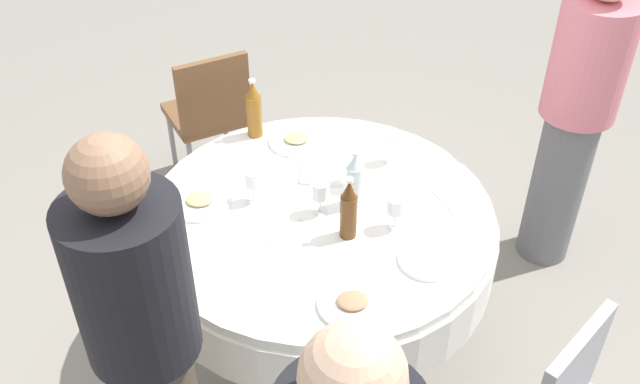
# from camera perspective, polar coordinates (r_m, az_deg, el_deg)

# --- Properties ---
(ground_plane) EXTENTS (10.00, 10.00, 0.00)m
(ground_plane) POSITION_cam_1_polar(r_m,az_deg,el_deg) (3.38, -0.00, -11.18)
(ground_plane) COLOR gray
(dining_table) EXTENTS (1.44, 1.44, 0.74)m
(dining_table) POSITION_cam_1_polar(r_m,az_deg,el_deg) (2.95, -0.00, -3.63)
(dining_table) COLOR white
(dining_table) RESTS_ON ground_plane
(bottle_amber_rear) EXTENTS (0.07, 0.07, 0.29)m
(bottle_amber_rear) POSITION_cam_1_polar(r_m,az_deg,el_deg) (3.24, -5.36, 6.63)
(bottle_amber_rear) COLOR #8C5619
(bottle_amber_rear) RESTS_ON dining_table
(bottle_brown_outer) EXTENTS (0.07, 0.07, 0.27)m
(bottle_brown_outer) POSITION_cam_1_polar(r_m,az_deg,el_deg) (2.66, 2.33, -1.43)
(bottle_brown_outer) COLOR #593314
(bottle_brown_outer) RESTS_ON dining_table
(bottle_clear_south) EXTENTS (0.07, 0.07, 0.26)m
(bottle_clear_south) POSITION_cam_1_polar(r_m,az_deg,el_deg) (2.82, 2.80, 0.91)
(bottle_clear_south) COLOR silver
(bottle_clear_south) RESTS_ON dining_table
(wine_glass_front) EXTENTS (0.08, 0.08, 0.14)m
(wine_glass_front) POSITION_cam_1_polar(r_m,az_deg,el_deg) (2.92, 2.77, 2.07)
(wine_glass_front) COLOR white
(wine_glass_front) RESTS_ON dining_table
(wine_glass_left) EXTENTS (0.07, 0.07, 0.15)m
(wine_glass_left) POSITION_cam_1_polar(r_m,az_deg,el_deg) (2.78, -0.03, 0.08)
(wine_glass_left) COLOR white
(wine_glass_left) RESTS_ON dining_table
(wine_glass_north) EXTENTS (0.06, 0.06, 0.15)m
(wine_glass_north) POSITION_cam_1_polar(r_m,az_deg,el_deg) (3.08, 5.79, 4.05)
(wine_glass_north) COLOR white
(wine_glass_north) RESTS_ON dining_table
(wine_glass_east) EXTENTS (0.07, 0.07, 0.14)m
(wine_glass_east) POSITION_cam_1_polar(r_m,az_deg,el_deg) (2.72, 6.13, -1.18)
(wine_glass_east) COLOR white
(wine_glass_east) RESTS_ON dining_table
(wine_glass_far) EXTENTS (0.06, 0.06, 0.15)m
(wine_glass_far) POSITION_cam_1_polar(r_m,az_deg,el_deg) (2.85, -5.47, 0.92)
(wine_glass_far) COLOR white
(wine_glass_far) RESTS_ON dining_table
(plate_far) EXTENTS (0.24, 0.24, 0.04)m
(plate_far) POSITION_cam_1_polar(r_m,az_deg,el_deg) (2.47, 2.63, -8.98)
(plate_far) COLOR white
(plate_far) RESTS_ON dining_table
(plate_right) EXTENTS (0.25, 0.25, 0.04)m
(plate_right) POSITION_cam_1_polar(r_m,az_deg,el_deg) (3.24, -1.90, 4.17)
(plate_right) COLOR white
(plate_right) RESTS_ON dining_table
(plate_west) EXTENTS (0.25, 0.25, 0.04)m
(plate_west) POSITION_cam_1_polar(r_m,az_deg,el_deg) (2.92, -9.65, -0.78)
(plate_west) COLOR white
(plate_west) RESTS_ON dining_table
(plate_inner) EXTENTS (0.23, 0.23, 0.02)m
(plate_inner) POSITION_cam_1_polar(r_m,az_deg,el_deg) (2.66, 8.73, -5.42)
(plate_inner) COLOR white
(plate_inner) RESTS_ON dining_table
(fork_outer) EXTENTS (0.05, 0.18, 0.00)m
(fork_outer) POSITION_cam_1_polar(r_m,az_deg,el_deg) (3.06, -6.32, 1.40)
(fork_outer) COLOR silver
(fork_outer) RESTS_ON dining_table
(spoon_south) EXTENTS (0.14, 0.14, 0.00)m
(spoon_south) POSITION_cam_1_polar(r_m,az_deg,el_deg) (2.75, -2.68, -3.23)
(spoon_south) COLOR silver
(spoon_south) RESTS_ON dining_table
(fork_front) EXTENTS (0.07, 0.18, 0.00)m
(fork_front) POSITION_cam_1_polar(r_m,az_deg,el_deg) (2.94, 9.94, -0.80)
(fork_front) COLOR silver
(fork_front) RESTS_ON dining_table
(folded_napkin) EXTENTS (0.21, 0.21, 0.02)m
(folded_napkin) POSITION_cam_1_polar(r_m,az_deg,el_deg) (3.04, 0.24, 1.66)
(folded_napkin) COLOR white
(folded_napkin) RESTS_ON dining_table
(person_outer) EXTENTS (0.34, 0.34, 1.62)m
(person_outer) POSITION_cam_1_polar(r_m,az_deg,el_deg) (2.27, -13.76, -12.20)
(person_outer) COLOR #4C3F33
(person_outer) RESTS_ON ground_plane
(person_south) EXTENTS (0.34, 0.34, 1.61)m
(person_south) POSITION_cam_1_polar(r_m,az_deg,el_deg) (3.47, 19.97, 5.96)
(person_south) COLOR slate
(person_south) RESTS_ON ground_plane
(chair_east) EXTENTS (0.52, 0.52, 0.87)m
(chair_east) POSITION_cam_1_polar(r_m,az_deg,el_deg) (3.96, -8.90, 6.56)
(chair_east) COLOR brown
(chair_east) RESTS_ON ground_plane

